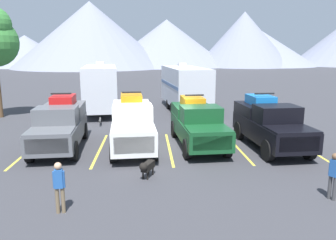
{
  "coord_description": "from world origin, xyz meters",
  "views": [
    {
      "loc": [
        -1.02,
        -15.86,
        4.69
      ],
      "look_at": [
        0.0,
        0.72,
        1.2
      ],
      "focal_mm": 35.59,
      "sensor_mm": 36.0,
      "label": 1
    }
  ],
  "objects_px": {
    "pickup_truck_a": "(60,124)",
    "pickup_truck_b": "(132,123)",
    "person_a": "(334,173)",
    "person_b": "(59,184)",
    "camper_trailer_a": "(101,86)",
    "pickup_truck_d": "(269,123)",
    "pickup_truck_c": "(197,123)",
    "camper_trailer_b": "(185,86)",
    "dog": "(147,167)"
  },
  "relations": [
    {
      "from": "pickup_truck_a",
      "to": "person_a",
      "type": "xyz_separation_m",
      "value": [
        10.09,
        -6.45,
        -0.29
      ]
    },
    {
      "from": "person_a",
      "to": "camper_trailer_a",
      "type": "bearing_deg",
      "value": 120.87
    },
    {
      "from": "pickup_truck_c",
      "to": "camper_trailer_a",
      "type": "bearing_deg",
      "value": 123.2
    },
    {
      "from": "pickup_truck_b",
      "to": "dog",
      "type": "bearing_deg",
      "value": -80.45
    },
    {
      "from": "pickup_truck_b",
      "to": "pickup_truck_d",
      "type": "height_order",
      "value": "pickup_truck_b"
    },
    {
      "from": "camper_trailer_b",
      "to": "camper_trailer_a",
      "type": "bearing_deg",
      "value": -174.23
    },
    {
      "from": "pickup_truck_d",
      "to": "person_a",
      "type": "relative_size",
      "value": 3.59
    },
    {
      "from": "camper_trailer_b",
      "to": "person_b",
      "type": "relative_size",
      "value": 5.67
    },
    {
      "from": "camper_trailer_a",
      "to": "camper_trailer_b",
      "type": "distance_m",
      "value": 6.48
    },
    {
      "from": "pickup_truck_b",
      "to": "camper_trailer_b",
      "type": "xyz_separation_m",
      "value": [
        3.68,
        10.1,
        0.73
      ]
    },
    {
      "from": "pickup_truck_a",
      "to": "camper_trailer_a",
      "type": "xyz_separation_m",
      "value": [
        0.73,
        9.21,
        0.83
      ]
    },
    {
      "from": "pickup_truck_a",
      "to": "pickup_truck_c",
      "type": "xyz_separation_m",
      "value": [
        6.72,
        0.06,
        -0.04
      ]
    },
    {
      "from": "pickup_truck_c",
      "to": "dog",
      "type": "relative_size",
      "value": 5.83
    },
    {
      "from": "pickup_truck_c",
      "to": "camper_trailer_b",
      "type": "xyz_separation_m",
      "value": [
        0.46,
        9.8,
        0.81
      ]
    },
    {
      "from": "pickup_truck_b",
      "to": "camper_trailer_b",
      "type": "height_order",
      "value": "camper_trailer_b"
    },
    {
      "from": "pickup_truck_a",
      "to": "pickup_truck_b",
      "type": "xyz_separation_m",
      "value": [
        3.51,
        -0.24,
        0.03
      ]
    },
    {
      "from": "pickup_truck_d",
      "to": "pickup_truck_b",
      "type": "bearing_deg",
      "value": 177.65
    },
    {
      "from": "pickup_truck_d",
      "to": "camper_trailer_a",
      "type": "relative_size",
      "value": 0.65
    },
    {
      "from": "pickup_truck_c",
      "to": "dog",
      "type": "distance_m",
      "value": 5.07
    },
    {
      "from": "camper_trailer_a",
      "to": "person_b",
      "type": "xyz_separation_m",
      "value": [
        0.94,
        -16.04,
        -1.12
      ]
    },
    {
      "from": "pickup_truck_a",
      "to": "dog",
      "type": "relative_size",
      "value": 5.66
    },
    {
      "from": "pickup_truck_c",
      "to": "camper_trailer_a",
      "type": "xyz_separation_m",
      "value": [
        -5.99,
        9.15,
        0.87
      ]
    },
    {
      "from": "pickup_truck_c",
      "to": "pickup_truck_d",
      "type": "height_order",
      "value": "pickup_truck_d"
    },
    {
      "from": "pickup_truck_d",
      "to": "camper_trailer_a",
      "type": "bearing_deg",
      "value": 134.2
    },
    {
      "from": "pickup_truck_b",
      "to": "person_b",
      "type": "xyz_separation_m",
      "value": [
        -1.83,
        -6.6,
        -0.32
      ]
    },
    {
      "from": "pickup_truck_a",
      "to": "pickup_truck_b",
      "type": "bearing_deg",
      "value": -3.86
    },
    {
      "from": "pickup_truck_c",
      "to": "person_b",
      "type": "distance_m",
      "value": 8.55
    },
    {
      "from": "camper_trailer_b",
      "to": "dog",
      "type": "distance_m",
      "value": 14.53
    },
    {
      "from": "pickup_truck_d",
      "to": "camper_trailer_a",
      "type": "xyz_separation_m",
      "value": [
        -9.45,
        9.72,
        0.81
      ]
    },
    {
      "from": "person_a",
      "to": "person_b",
      "type": "relative_size",
      "value": 0.99
    },
    {
      "from": "pickup_truck_d",
      "to": "pickup_truck_a",
      "type": "bearing_deg",
      "value": 177.13
    },
    {
      "from": "pickup_truck_b",
      "to": "pickup_truck_d",
      "type": "relative_size",
      "value": 1.01
    },
    {
      "from": "pickup_truck_a",
      "to": "person_a",
      "type": "distance_m",
      "value": 11.98
    },
    {
      "from": "camper_trailer_a",
      "to": "person_a",
      "type": "bearing_deg",
      "value": -59.13
    },
    {
      "from": "pickup_truck_b",
      "to": "pickup_truck_c",
      "type": "relative_size",
      "value": 0.98
    },
    {
      "from": "camper_trailer_b",
      "to": "person_a",
      "type": "xyz_separation_m",
      "value": [
        2.91,
        -16.31,
        -1.06
      ]
    },
    {
      "from": "pickup_truck_a",
      "to": "person_b",
      "type": "distance_m",
      "value": 7.04
    },
    {
      "from": "pickup_truck_a",
      "to": "person_b",
      "type": "relative_size",
      "value": 3.57
    },
    {
      "from": "camper_trailer_a",
      "to": "person_a",
      "type": "relative_size",
      "value": 5.51
    },
    {
      "from": "person_b",
      "to": "camper_trailer_a",
      "type": "bearing_deg",
      "value": 93.35
    },
    {
      "from": "pickup_truck_b",
      "to": "camper_trailer_b",
      "type": "bearing_deg",
      "value": 69.98
    },
    {
      "from": "pickup_truck_b",
      "to": "person_a",
      "type": "relative_size",
      "value": 3.62
    },
    {
      "from": "camper_trailer_a",
      "to": "person_b",
      "type": "bearing_deg",
      "value": -86.65
    },
    {
      "from": "pickup_truck_c",
      "to": "person_a",
      "type": "distance_m",
      "value": 7.34
    },
    {
      "from": "pickup_truck_a",
      "to": "pickup_truck_b",
      "type": "relative_size",
      "value": 0.99
    },
    {
      "from": "pickup_truck_d",
      "to": "camper_trailer_b",
      "type": "height_order",
      "value": "camper_trailer_b"
    },
    {
      "from": "camper_trailer_b",
      "to": "pickup_truck_b",
      "type": "bearing_deg",
      "value": -110.02
    },
    {
      "from": "pickup_truck_a",
      "to": "person_a",
      "type": "height_order",
      "value": "pickup_truck_a"
    },
    {
      "from": "camper_trailer_a",
      "to": "pickup_truck_d",
      "type": "bearing_deg",
      "value": -45.8
    },
    {
      "from": "pickup_truck_c",
      "to": "camper_trailer_b",
      "type": "bearing_deg",
      "value": 87.29
    }
  ]
}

